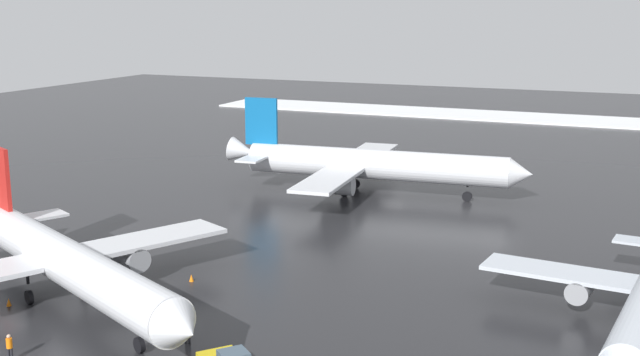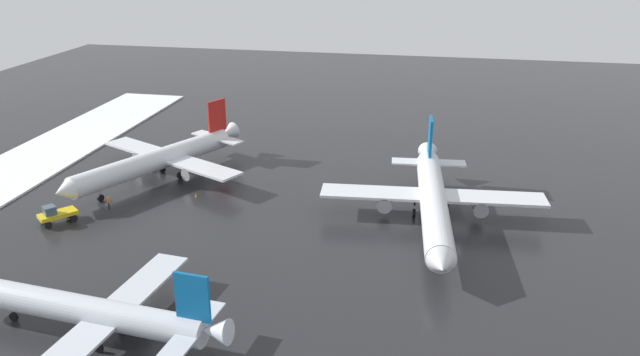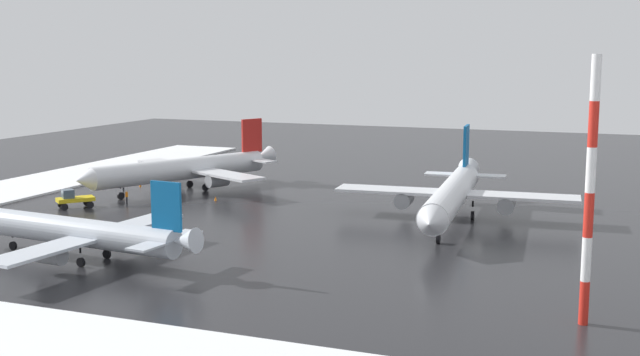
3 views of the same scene
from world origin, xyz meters
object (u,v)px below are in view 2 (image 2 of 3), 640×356
airplane_parked_portside (91,312)px  ground_crew_beside_wing (108,202)px  traffic_cone_wingtip_side (196,195)px  traffic_cone_mid_line (113,172)px  traffic_cone_near_nose (161,168)px  airplane_foreground_jet (433,200)px  pushback_tug (56,214)px  ground_crew_mid_apron (97,176)px  airplane_far_rear (159,159)px

airplane_parked_portside → ground_crew_beside_wing: 30.00m
traffic_cone_wingtip_side → traffic_cone_mid_line: bearing=159.3°
airplane_parked_portside → traffic_cone_near_nose: (-12.81, 41.97, -2.52)m
airplane_foreground_jet → traffic_cone_mid_line: (-48.99, 8.57, -3.16)m
pushback_tug → traffic_cone_mid_line: 17.73m
pushback_tug → ground_crew_beside_wing: bearing=-178.5°
ground_crew_mid_apron → ground_crew_beside_wing: bearing=-62.0°
airplane_parked_portside → ground_crew_mid_apron: (-19.70, 35.16, -1.82)m
traffic_cone_mid_line → traffic_cone_wingtip_side: 17.20m
airplane_far_rear → ground_crew_beside_wing: 11.83m
traffic_cone_wingtip_side → traffic_cone_near_nose: bearing=136.3°
traffic_cone_near_nose → traffic_cone_mid_line: size_ratio=1.00×
airplane_parked_portside → traffic_cone_near_nose: size_ratio=51.82×
airplane_parked_portside → ground_crew_beside_wing: (-13.32, 26.81, -1.82)m
traffic_cone_wingtip_side → airplane_foreground_jet: bearing=-4.3°
traffic_cone_mid_line → ground_crew_beside_wing: bearing=-63.5°
airplane_foreground_jet → traffic_cone_near_nose: airplane_foreground_jet is taller
ground_crew_beside_wing → ground_crew_mid_apron: size_ratio=1.00×
airplane_far_rear → traffic_cone_near_nose: airplane_far_rear is taller
airplane_far_rear → traffic_cone_wingtip_side: airplane_far_rear is taller
pushback_tug → ground_crew_beside_wing: size_ratio=2.89×
pushback_tug → ground_crew_mid_apron: pushback_tug is taller
traffic_cone_near_nose → traffic_cone_mid_line: same height
airplane_foreground_jet → traffic_cone_wingtip_side: 33.15m
traffic_cone_near_nose → traffic_cone_wingtip_side: bearing=-43.7°
ground_crew_beside_wing → traffic_cone_mid_line: bearing=-84.7°
ground_crew_mid_apron → traffic_cone_wingtip_side: bearing=-17.3°
traffic_cone_wingtip_side → airplane_parked_portside: bearing=-84.3°
airplane_far_rear → pushback_tug: (-6.59, -16.86, -1.95)m
traffic_cone_mid_line → airplane_far_rear: bearing=-5.2°
airplane_foreground_jet → traffic_cone_mid_line: 49.83m
ground_crew_mid_apron → traffic_cone_mid_line: size_ratio=3.11×
ground_crew_mid_apron → traffic_cone_near_nose: bearing=35.3°
airplane_far_rear → airplane_parked_portside: bearing=42.3°
airplane_foreground_jet → pushback_tug: size_ratio=7.07×
ground_crew_beside_wing → traffic_cone_wingtip_side: bearing=-170.0°
airplane_foreground_jet → traffic_cone_near_nose: 44.09m
airplane_parked_portside → traffic_cone_near_nose: 43.95m
ground_crew_mid_apron → traffic_cone_near_nose: ground_crew_mid_apron is taller
airplane_foreground_jet → ground_crew_beside_wing: (-42.94, -3.57, -2.46)m
traffic_cone_wingtip_side → ground_crew_beside_wing: bearing=-148.9°
ground_crew_mid_apron → airplane_foreground_jet: bearing=-14.9°
ground_crew_mid_apron → traffic_cone_wingtip_side: size_ratio=3.11×
ground_crew_beside_wing → pushback_tug: bearing=30.8°
ground_crew_mid_apron → traffic_cone_mid_line: ground_crew_mid_apron is taller
pushback_tug → traffic_cone_wingtip_side: 18.42m
ground_crew_beside_wing → traffic_cone_near_nose: 15.18m
ground_crew_beside_wing → traffic_cone_near_nose: size_ratio=3.11×
airplane_far_rear → pushback_tug: airplane_far_rear is taller
ground_crew_beside_wing → traffic_cone_near_nose: ground_crew_beside_wing is taller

